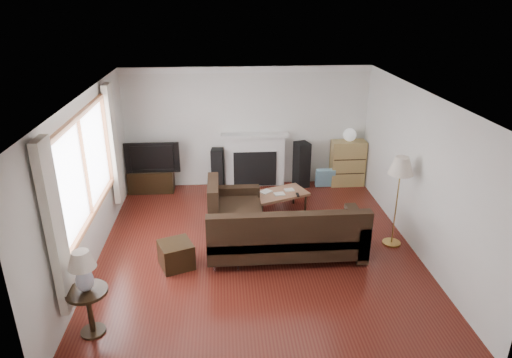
{
  "coord_description": "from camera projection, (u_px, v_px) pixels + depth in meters",
  "views": [
    {
      "loc": [
        -0.5,
        -6.36,
        3.84
      ],
      "look_at": [
        0.0,
        0.3,
        1.1
      ],
      "focal_mm": 32.0,
      "sensor_mm": 36.0,
      "label": 1
    }
  ],
  "objects": [
    {
      "name": "room",
      "position": [
        257.0,
        177.0,
        6.89
      ],
      "size": [
        5.1,
        5.6,
        2.54
      ],
      "color": "#531A12",
      "rests_on": "ground"
    },
    {
      "name": "window",
      "position": [
        85.0,
        168.0,
        6.42
      ],
      "size": [
        0.12,
        2.74,
        1.54
      ],
      "primitive_type": "cube",
      "color": "brown",
      "rests_on": "room"
    },
    {
      "name": "curtain_near",
      "position": [
        55.0,
        229.0,
        5.08
      ],
      "size": [
        0.1,
        0.35,
        2.1
      ],
      "primitive_type": "cube",
      "color": "beige",
      "rests_on": "room"
    },
    {
      "name": "curtain_far",
      "position": [
        113.0,
        145.0,
        7.88
      ],
      "size": [
        0.1,
        0.35,
        2.1
      ],
      "primitive_type": "cube",
      "color": "beige",
      "rests_on": "room"
    },
    {
      "name": "fireplace",
      "position": [
        255.0,
        160.0,
        9.59
      ],
      "size": [
        1.4,
        0.26,
        1.15
      ],
      "primitive_type": "cube",
      "color": "white",
      "rests_on": "room"
    },
    {
      "name": "tv_stand",
      "position": [
        151.0,
        180.0,
        9.44
      ],
      "size": [
        0.92,
        0.41,
        0.46
      ],
      "primitive_type": "cube",
      "color": "black",
      "rests_on": "ground"
    },
    {
      "name": "television",
      "position": [
        153.0,
        156.0,
        9.24
      ],
      "size": [
        1.08,
        0.14,
        0.62
      ],
      "primitive_type": "imported",
      "color": "black",
      "rests_on": "tv_stand"
    },
    {
      "name": "speaker_left",
      "position": [
        217.0,
        169.0,
        9.51
      ],
      "size": [
        0.27,
        0.31,
        0.86
      ],
      "primitive_type": "cube",
      "rotation": [
        0.0,
        0.0,
        -0.1
      ],
      "color": "black",
      "rests_on": "ground"
    },
    {
      "name": "speaker_right",
      "position": [
        302.0,
        165.0,
        9.59
      ],
      "size": [
        0.35,
        0.38,
        0.96
      ],
      "primitive_type": "cube",
      "rotation": [
        0.0,
        0.0,
        0.29
      ],
      "color": "black",
      "rests_on": "ground"
    },
    {
      "name": "bookshelf",
      "position": [
        347.0,
        163.0,
        9.66
      ],
      "size": [
        0.71,
        0.34,
        0.97
      ],
      "primitive_type": "cube",
      "color": "#9F8349",
      "rests_on": "ground"
    },
    {
      "name": "globe_lamp",
      "position": [
        350.0,
        135.0,
        9.42
      ],
      "size": [
        0.27,
        0.27,
        0.27
      ],
      "primitive_type": "sphere",
      "color": "white",
      "rests_on": "bookshelf"
    },
    {
      "name": "sectional_sofa",
      "position": [
        286.0,
        231.0,
        7.04
      ],
      "size": [
        2.61,
        1.91,
        0.84
      ],
      "primitive_type": "cube",
      "color": "black",
      "rests_on": "ground"
    },
    {
      "name": "coffee_table",
      "position": [
        279.0,
        202.0,
        8.51
      ],
      "size": [
        1.18,
        0.91,
        0.41
      ],
      "primitive_type": "cube",
      "rotation": [
        0.0,
        0.0,
        0.37
      ],
      "color": "#946447",
      "rests_on": "ground"
    },
    {
      "name": "footstool",
      "position": [
        176.0,
        255.0,
        6.84
      ],
      "size": [
        0.6,
        0.6,
        0.39
      ],
      "primitive_type": "cube",
      "rotation": [
        0.0,
        0.0,
        0.37
      ],
      "color": "black",
      "rests_on": "ground"
    },
    {
      "name": "floor_lamp",
      "position": [
        397.0,
        202.0,
        7.24
      ],
      "size": [
        0.47,
        0.47,
        1.51
      ],
      "primitive_type": "cube",
      "rotation": [
        0.0,
        0.0,
        -0.25
      ],
      "color": "#AE843C",
      "rests_on": "ground"
    },
    {
      "name": "side_table",
      "position": [
        90.0,
        312.0,
        5.45
      ],
      "size": [
        0.49,
        0.49,
        0.61
      ],
      "primitive_type": "cube",
      "color": "black",
      "rests_on": "ground"
    },
    {
      "name": "table_lamp",
      "position": [
        83.0,
        272.0,
        5.23
      ],
      "size": [
        0.32,
        0.32,
        0.52
      ],
      "primitive_type": "cube",
      "color": "silver",
      "rests_on": "side_table"
    }
  ]
}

